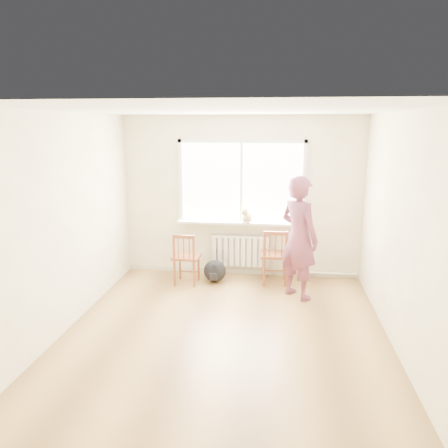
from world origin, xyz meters
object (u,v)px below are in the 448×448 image
(chair_right, at_px, (275,257))
(person, at_px, (299,238))
(cat, at_px, (247,216))
(backpack, at_px, (215,271))
(chair_left, at_px, (186,259))

(chair_right, relative_size, person, 0.50)
(chair_right, xyz_separation_m, cat, (-0.47, 0.26, 0.61))
(chair_right, bearing_deg, cat, -32.43)
(person, height_order, cat, person)
(chair_right, distance_m, backpack, 1.02)
(backpack, bearing_deg, chair_left, -159.93)
(backpack, bearing_deg, person, -19.64)
(chair_right, xyz_separation_m, person, (0.35, -0.49, 0.46))
(chair_left, height_order, person, person)
(chair_left, bearing_deg, backpack, -157.33)
(chair_left, relative_size, chair_right, 0.93)
(backpack, bearing_deg, chair_right, 0.88)
(person, distance_m, backpack, 1.59)
(person, bearing_deg, backpack, 26.22)
(person, xyz_separation_m, cat, (-0.82, 0.75, 0.15))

